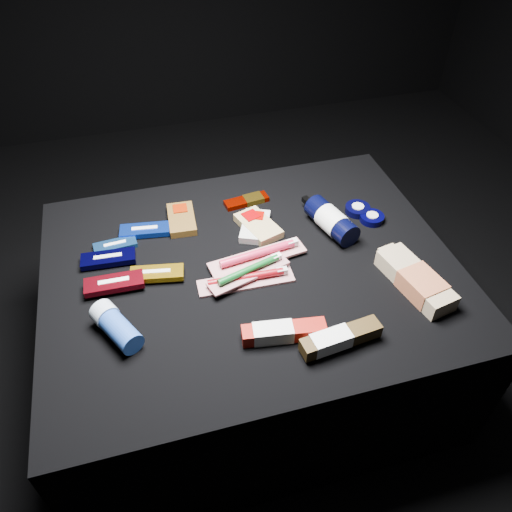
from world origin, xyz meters
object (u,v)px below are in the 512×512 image
object	(u,v)px
lotion_bottle	(331,221)
toothpaste_carton_red	(280,332)
deodorant_stick	(116,326)
bodywash_bottle	(416,281)

from	to	relation	value
lotion_bottle	toothpaste_carton_red	xyz separation A→B (m)	(-0.23, -0.30, -0.02)
toothpaste_carton_red	lotion_bottle	bearing A→B (deg)	60.30
deodorant_stick	bodywash_bottle	bearing A→B (deg)	-31.69
deodorant_stick	lotion_bottle	bearing A→B (deg)	-8.18
deodorant_stick	toothpaste_carton_red	bearing A→B (deg)	-44.84
bodywash_bottle	lotion_bottle	bearing A→B (deg)	102.95
bodywash_bottle	deodorant_stick	bearing A→B (deg)	164.75
lotion_bottle	deodorant_stick	size ratio (longest dim) A/B	1.47
lotion_bottle	toothpaste_carton_red	distance (m)	0.38
bodywash_bottle	toothpaste_carton_red	distance (m)	0.35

